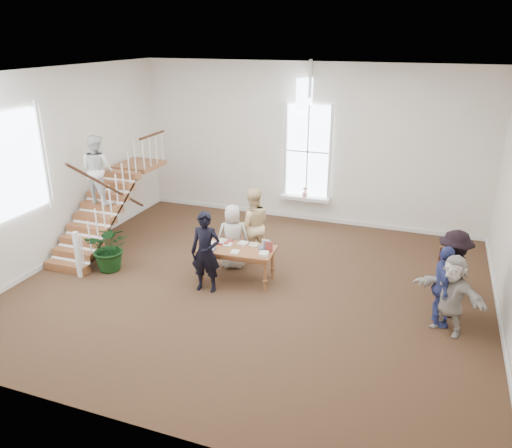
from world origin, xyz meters
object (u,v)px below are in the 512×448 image
at_px(woman_cluster_a, 442,286).
at_px(woman_cluster_b, 452,274).
at_px(elderly_woman, 233,237).
at_px(floor_plant, 110,247).
at_px(side_chair, 449,269).
at_px(library_table, 236,251).
at_px(woman_cluster_c, 451,294).
at_px(police_officer, 206,252).
at_px(person_yellow, 252,225).

relative_size(woman_cluster_a, woman_cluster_b, 0.91).
bearing_deg(elderly_woman, floor_plant, 5.73).
relative_size(woman_cluster_a, side_chair, 1.58).
xyz_separation_m(woman_cluster_b, side_chair, (-0.02, 0.88, -0.31)).
bearing_deg(library_table, elderly_woman, 114.89).
height_order(woman_cluster_a, woman_cluster_c, woman_cluster_a).
xyz_separation_m(woman_cluster_a, floor_plant, (-7.24, -0.16, -0.23)).
bearing_deg(side_chair, woman_cluster_a, -107.04).
distance_m(library_table, elderly_woman, 0.68).
xyz_separation_m(woman_cluster_a, woman_cluster_b, (0.16, 0.45, 0.08)).
height_order(library_table, elderly_woman, elderly_woman).
bearing_deg(woman_cluster_c, woman_cluster_b, 119.34).
relative_size(police_officer, floor_plant, 1.56).
relative_size(woman_cluster_a, floor_plant, 1.41).
bearing_deg(floor_plant, police_officer, -2.70).
distance_m(library_table, woman_cluster_c, 4.50).
bearing_deg(library_table, woman_cluster_b, -2.98).
height_order(woman_cluster_a, side_chair, woman_cluster_a).
relative_size(library_table, person_yellow, 0.93).
distance_m(woman_cluster_b, woman_cluster_c, 0.66).
relative_size(elderly_woman, woman_cluster_b, 0.87).
xyz_separation_m(police_officer, woman_cluster_c, (4.89, 0.08, -0.12)).
bearing_deg(police_officer, woman_cluster_b, 2.77).
distance_m(library_table, side_chair, 4.55).
xyz_separation_m(library_table, side_chair, (4.44, 0.95, -0.12)).
relative_size(woman_cluster_c, side_chair, 1.52).
bearing_deg(elderly_woman, woman_cluster_b, 156.10).
height_order(woman_cluster_b, woman_cluster_c, woman_cluster_b).
bearing_deg(woman_cluster_c, side_chair, 119.95).
height_order(library_table, police_officer, police_officer).
bearing_deg(police_officer, elderly_woman, 79.71).
relative_size(police_officer, person_yellow, 0.97).
xyz_separation_m(elderly_woman, side_chair, (4.77, 0.35, -0.20)).
relative_size(woman_cluster_b, floor_plant, 1.55).
relative_size(police_officer, woman_cluster_a, 1.11).
bearing_deg(woman_cluster_c, police_officer, -149.74).
relative_size(library_table, elderly_woman, 1.11).
height_order(police_officer, person_yellow, person_yellow).
xyz_separation_m(police_officer, elderly_woman, (0.10, 1.25, -0.12)).
bearing_deg(woman_cluster_c, person_yellow, -171.10).
distance_m(elderly_woman, woman_cluster_c, 4.93).
bearing_deg(floor_plant, side_chair, 11.38).
distance_m(person_yellow, woman_cluster_c, 4.79).
relative_size(woman_cluster_a, woman_cluster_c, 1.04).
height_order(person_yellow, woman_cluster_c, person_yellow).
height_order(woman_cluster_c, side_chair, woman_cluster_c).
bearing_deg(woman_cluster_c, library_table, -158.04).
bearing_deg(elderly_woman, person_yellow, -138.65).
bearing_deg(police_officer, floor_plant, 171.59).
bearing_deg(woman_cluster_b, woman_cluster_a, -4.24).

